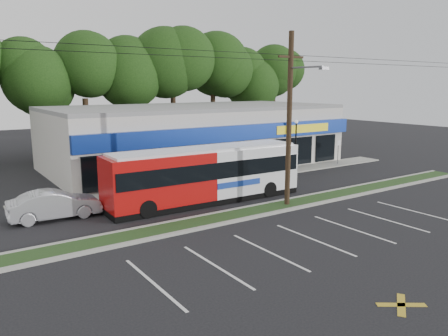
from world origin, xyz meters
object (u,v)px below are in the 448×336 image
pedestrian_a (266,167)px  car_dark (259,167)px  pedestrian_b (250,167)px  utility_pole (288,114)px  metrobus (206,173)px  sign_post (338,148)px  car_silver (55,205)px  lamp_post (296,139)px

pedestrian_a → car_dark: bearing=-119.6°
car_dark → pedestrian_b: 1.04m
utility_pole → metrobus: (-3.27, 3.57, -3.63)m
sign_post → metrobus: size_ratio=0.18×
metrobus → car_silver: size_ratio=2.66×
car_silver → lamp_post: bearing=-78.7°
lamp_post → car_silver: bearing=-172.2°
lamp_post → sign_post: 5.13m
metrobus → car_dark: bearing=30.0°
lamp_post → pedestrian_a: lamp_post is taller
lamp_post → car_dark: bearing=-175.8°
lamp_post → car_silver: lamp_post is taller
car_dark → car_silver: bearing=100.6°
lamp_post → utility_pole: bearing=-136.1°
pedestrian_b → utility_pole: bearing=79.1°
lamp_post → car_silver: (-20.00, -2.73, -1.89)m
pedestrian_a → lamp_post: bearing=172.0°
metrobus → car_silver: metrobus is taller
metrobus → pedestrian_b: 7.43m
metrobus → utility_pole: bearing=-46.2°
metrobus → sign_post: bearing=15.3°
car_silver → sign_post: bearing=-80.7°
car_silver → pedestrian_a: size_ratio=2.46×
lamp_post → pedestrian_b: 5.46m
sign_post → pedestrian_a: size_ratio=1.16×
pedestrian_b → pedestrian_a: bearing=151.9°
utility_pole → lamp_post: (8.17, 7.87, -2.74)m
lamp_post → pedestrian_a: (-4.21, -1.23, -1.71)m
sign_post → car_silver: 25.14m
utility_pole → pedestrian_b: 9.20m
pedestrian_a → metrobus: bearing=-1.3°
lamp_post → pedestrian_b: (-5.14, -0.47, -1.79)m
utility_pole → car_silver: utility_pole is taller
utility_pole → sign_post: size_ratio=22.47×
sign_post → utility_pole: bearing=-149.9°
metrobus → pedestrian_b: size_ratio=7.15×
utility_pole → sign_post: (13.17, 7.65, -3.86)m
sign_post → pedestrian_a: bearing=-173.8°
metrobus → pedestrian_b: bearing=32.6°
utility_pole → metrobus: 6.06m
lamp_post → pedestrian_b: bearing=-174.8°
lamp_post → metrobus: (-11.44, -4.30, -0.89)m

